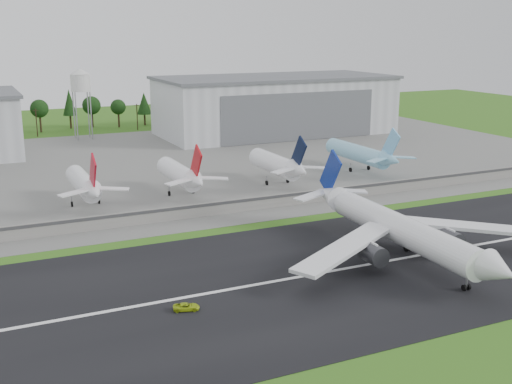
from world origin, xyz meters
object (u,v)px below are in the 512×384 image
parked_jet_red_a (85,185)px  parked_jet_skyblue (363,154)px  parked_jet_red_b (182,175)px  parked_jet_navy (280,165)px  ground_vehicle (186,307)px  main_airliner (403,237)px

parked_jet_red_a → parked_jet_skyblue: (89.02, 5.02, 0.04)m
parked_jet_red_a → parked_jet_red_b: parked_jet_red_b is taller
parked_jet_red_a → parked_jet_navy: size_ratio=1.00×
parked_jet_red_a → parked_jet_red_b: (26.34, 0.02, 0.09)m
ground_vehicle → parked_jet_skyblue: 115.43m
main_airliner → parked_jet_red_b: (-23.43, 66.97, 1.12)m
main_airliner → ground_vehicle: main_airliner is taller
main_airliner → parked_jet_red_b: bearing=-68.8°
ground_vehicle → parked_jet_red_b: size_ratio=0.14×
main_airliner → parked_jet_red_a: size_ratio=1.89×
parked_jet_red_b → parked_jet_skyblue: bearing=4.6°
parked_jet_skyblue → parked_jet_navy: bearing=-171.3°
parked_jet_red_a → ground_vehicle: bearing=-87.8°
parked_jet_red_a → parked_jet_skyblue: 89.16m
ground_vehicle → parked_jet_red_a: bearing=18.3°
main_airliner → parked_jet_navy: size_ratio=1.89×
parked_jet_navy → parked_jet_skyblue: (32.62, 4.97, -0.20)m
parked_jet_red_b → parked_jet_navy: parked_jet_navy is taller
main_airliner → parked_jet_skyblue: 81.98m
main_airliner → parked_jet_skyblue: bearing=-116.7°
main_airliner → parked_jet_red_b: size_ratio=1.89×
parked_jet_red_a → parked_jet_skyblue: parked_jet_skyblue is taller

